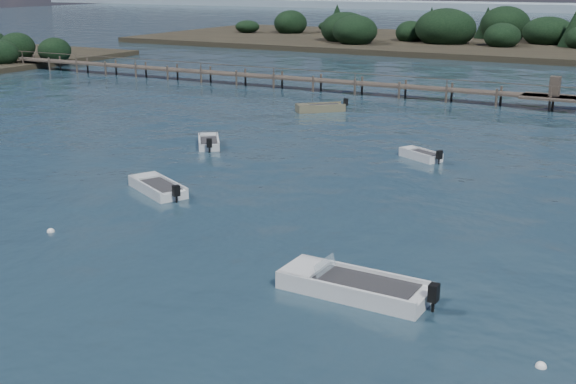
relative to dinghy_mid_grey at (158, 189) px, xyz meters
The scene contains 10 objects.
ground 47.14m from the dinghy_mid_grey, 78.26° to the left, with size 400.00×400.00×0.00m, color #162733.
dinghy_mid_grey is the anchor object (origin of this frame).
tender_far_grey 10.33m from the dinghy_mid_grey, 110.06° to the left, with size 2.88×3.31×1.14m.
tender_far_white 16.03m from the dinghy_mid_grey, 53.84° to the left, with size 2.96×2.22×1.03m.
dinghy_extra_a 24.52m from the dinghy_mid_grey, 96.44° to the left, with size 3.75×3.62×1.23m.
dinghy_mid_white_a 15.05m from the dinghy_mid_grey, 25.67° to the right, with size 5.54×2.06×1.29m.
buoy_b 21.82m from the dinghy_mid_grey, 22.96° to the right, with size 0.32×0.32×0.32m, color white.
buoy_c 6.92m from the dinghy_mid_grey, 92.09° to the right, with size 0.32×0.32×0.32m, color white.
jetty 36.25m from the dinghy_mid_grey, 109.59° to the left, with size 64.50×3.20×3.40m.
distant_haze 230.62m from the dinghy_mid_grey, 110.40° to the left, with size 280.00×20.00×2.40m, color #8597A4.
Camera 1 is at (12.79, -13.65, 10.39)m, focal length 45.00 mm.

